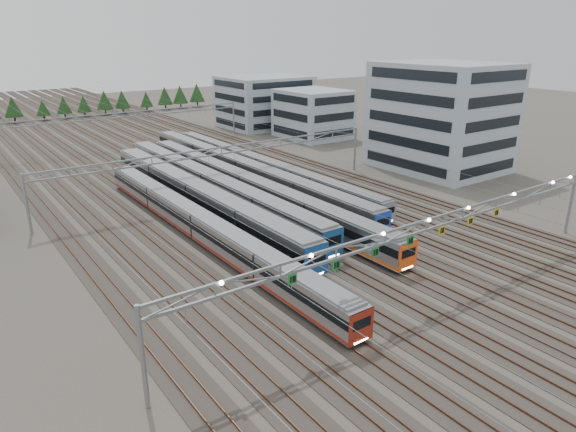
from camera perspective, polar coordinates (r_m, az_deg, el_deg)
ground at (r=53.02m, az=14.42°, el=-8.38°), size 400.00×400.00×0.00m
track_bed at (r=136.25m, az=-19.65°, el=8.88°), size 54.00×260.00×5.42m
train_a at (r=64.18m, az=-9.68°, el=-1.06°), size 2.65×57.51×3.45m
train_b at (r=74.79m, az=-10.17°, el=2.21°), size 3.18×55.46×4.15m
train_c at (r=80.43m, az=-8.64°, el=3.46°), size 3.03×58.80×3.95m
train_d at (r=79.54m, az=-4.57°, el=3.34°), size 2.82×65.47×3.68m
train_e at (r=88.97m, az=-5.02°, el=5.12°), size 2.90×66.66×3.77m
train_f at (r=92.16m, az=-2.93°, el=5.52°), size 2.52×62.30×3.28m
gantry_near at (r=50.06m, az=15.17°, el=-1.26°), size 56.36×0.61×8.08m
gantry_mid at (r=80.44m, az=-7.38°, el=6.59°), size 56.36×0.36×8.00m
gantry_far at (r=121.31m, az=-17.81°, el=10.23°), size 56.36×0.36×8.00m
depot_bldg_south at (r=100.84m, az=16.61°, el=10.51°), size 18.00×22.00×19.42m
depot_bldg_mid at (r=127.79m, az=2.81°, el=11.27°), size 14.00×16.00×11.50m
depot_bldg_north at (r=143.64m, az=-2.61°, el=12.59°), size 22.00×18.00×13.41m
treeline at (r=171.07m, az=-23.73°, el=11.30°), size 93.80×5.60×7.02m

